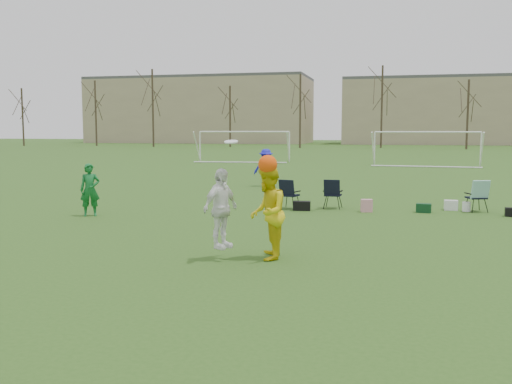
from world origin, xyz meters
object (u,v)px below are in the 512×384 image
(center_contest, at_px, (253,210))
(goal_left, at_px, (244,138))
(fielder_green_near, at_px, (90,190))
(goal_mid, at_px, (427,139))
(fielder_blue, at_px, (266,168))

(center_contest, height_order, goal_left, goal_left)
(goal_left, bearing_deg, fielder_green_near, -89.33)
(goal_left, height_order, goal_mid, same)
(fielder_green_near, xyz_separation_m, goal_mid, (11.10, 27.20, 1.13))
(fielder_blue, xyz_separation_m, goal_mid, (7.94, 17.14, 1.07))
(fielder_green_near, distance_m, fielder_blue, 10.55)
(fielder_green_near, relative_size, fielder_blue, 0.93)
(goal_mid, bearing_deg, fielder_blue, -110.86)
(center_contest, xyz_separation_m, goal_left, (-9.02, 33.65, 0.93))
(center_contest, xyz_separation_m, goal_mid, (4.98, 31.65, 0.93))
(fielder_blue, distance_m, center_contest, 14.81)
(fielder_green_near, height_order, goal_left, goal_left)
(center_contest, bearing_deg, goal_left, 105.01)
(center_contest, bearing_deg, fielder_blue, 101.53)
(goal_mid, bearing_deg, goal_left, 175.87)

